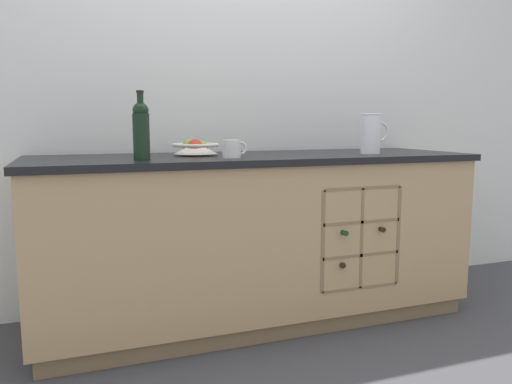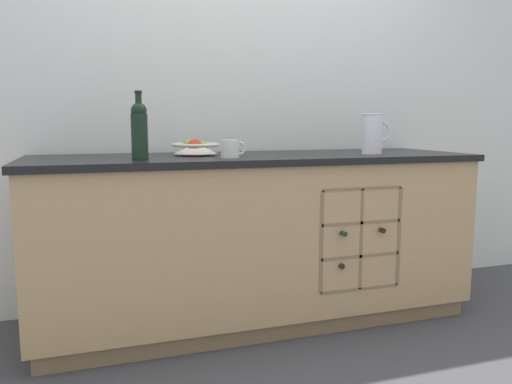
# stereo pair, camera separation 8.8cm
# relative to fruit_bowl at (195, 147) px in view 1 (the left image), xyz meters

# --- Properties ---
(ground_plane) EXTENTS (14.00, 14.00, 0.00)m
(ground_plane) POSITION_rel_fruit_bowl_xyz_m (0.31, -0.07, -0.94)
(ground_plane) COLOR #424247
(back_wall) EXTENTS (4.68, 0.06, 2.55)m
(back_wall) POSITION_rel_fruit_bowl_xyz_m (0.31, 0.35, 0.33)
(back_wall) COLOR silver
(back_wall) RESTS_ON ground_plane
(kitchen_island) EXTENTS (2.32, 0.75, 0.90)m
(kitchen_island) POSITION_rel_fruit_bowl_xyz_m (0.31, -0.07, -0.49)
(kitchen_island) COLOR olive
(kitchen_island) RESTS_ON ground_plane
(fruit_bowl) EXTENTS (0.25, 0.25, 0.09)m
(fruit_bowl) POSITION_rel_fruit_bowl_xyz_m (0.00, 0.00, 0.00)
(fruit_bowl) COLOR silver
(fruit_bowl) RESTS_ON kitchen_island
(white_pitcher) EXTENTS (0.17, 0.11, 0.22)m
(white_pitcher) POSITION_rel_fruit_bowl_xyz_m (0.94, -0.19, 0.07)
(white_pitcher) COLOR white
(white_pitcher) RESTS_ON kitchen_island
(ceramic_mug) EXTENTS (0.13, 0.09, 0.09)m
(ceramic_mug) POSITION_rel_fruit_bowl_xyz_m (0.13, -0.23, 0.00)
(ceramic_mug) COLOR white
(ceramic_mug) RESTS_ON kitchen_island
(standing_wine_bottle) EXTENTS (0.08, 0.08, 0.31)m
(standing_wine_bottle) POSITION_rel_fruit_bowl_xyz_m (-0.31, -0.24, 0.10)
(standing_wine_bottle) COLOR black
(standing_wine_bottle) RESTS_ON kitchen_island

